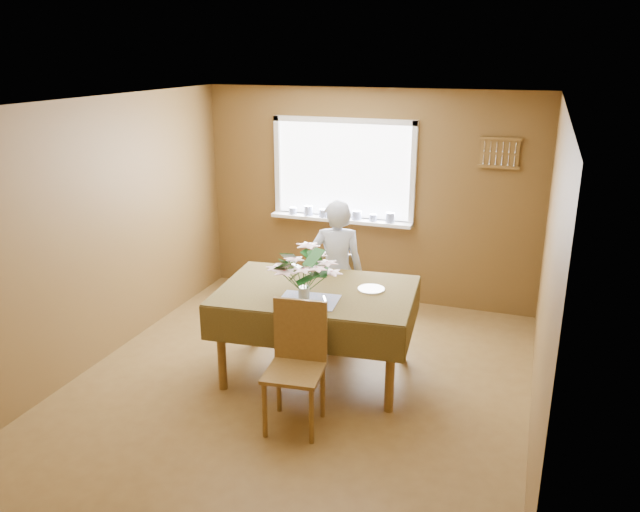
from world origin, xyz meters
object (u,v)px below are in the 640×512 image
(chair_near, at_px, (297,360))
(flower_bouquet, at_px, (304,270))
(dining_table, at_px, (317,300))
(chair_far, at_px, (336,288))
(seated_woman, at_px, (336,271))

(chair_near, relative_size, flower_bouquet, 2.04)
(dining_table, relative_size, flower_bouquet, 3.68)
(dining_table, xyz_separation_m, chair_near, (0.11, -0.78, -0.19))
(dining_table, xyz_separation_m, chair_far, (-0.12, 0.96, -0.24))
(chair_far, bearing_deg, seated_woman, 101.23)
(chair_far, height_order, flower_bouquet, flower_bouquet)
(flower_bouquet, bearing_deg, dining_table, 87.23)
(chair_far, xyz_separation_m, flower_bouquet, (0.11, -1.24, 0.63))
(chair_far, bearing_deg, chair_near, 90.95)
(chair_far, height_order, chair_near, chair_near)
(flower_bouquet, bearing_deg, chair_near, -75.86)
(flower_bouquet, bearing_deg, chair_far, 94.98)
(seated_woman, distance_m, flower_bouquet, 1.15)
(flower_bouquet, bearing_deg, seated_woman, 93.05)
(chair_near, xyz_separation_m, seated_woman, (-0.18, 1.59, 0.19))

